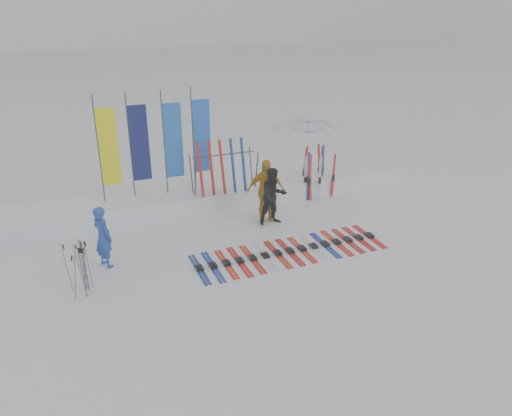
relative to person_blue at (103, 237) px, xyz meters
name	(u,v)px	position (x,y,z in m)	size (l,w,h in m)	color
ground	(272,269)	(3.83, -1.74, -0.81)	(120.00, 120.00, 0.00)	white
snow_bank	(216,195)	(3.83, 2.86, -0.51)	(14.00, 1.60, 0.60)	white
person_blue	(103,237)	(0.00, 0.00, 0.00)	(0.59, 0.39, 1.61)	#1C40A9
person_black	(273,196)	(4.95, 0.78, 0.06)	(0.84, 0.66, 1.73)	black
person_yellow	(265,190)	(4.84, 1.12, 0.15)	(1.12, 0.47, 1.91)	orange
tent_canopy	(307,152)	(7.44, 3.47, 0.41)	(2.66, 2.71, 2.44)	white
ski_row	(289,251)	(4.61, -1.09, -0.77)	(5.17, 1.69, 0.07)	navy
pole_cluster	(82,269)	(-0.61, -1.06, -0.21)	(0.56, 0.70, 1.24)	#595B60
feather_flags	(156,142)	(2.03, 3.00, 1.44)	(3.45, 0.24, 3.20)	#383A3F
ski_rack	(224,167)	(4.00, 2.46, 0.58)	(2.04, 0.80, 1.23)	#383A3F
upright_skis	(315,174)	(7.17, 2.34, -0.03)	(1.16, 1.01, 1.68)	red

